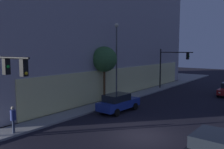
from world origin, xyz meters
TOP-DOWN VIEW (x-y plane):
  - ground_plane at (0.00, 0.00)m, footprint 120.00×120.00m
  - modern_building at (11.23, 20.70)m, footprint 33.86×24.51m
  - traffic_light_near_corner at (-6.41, 5.82)m, footprint 0.49×4.64m
  - traffic_light_far_corner at (18.06, 5.93)m, footprint 0.32×4.77m
  - street_lamp_sidewalk at (7.11, 7.37)m, footprint 0.44×0.44m
  - sidewalk_tree at (6.07, 8.22)m, footprint 2.71×2.71m
  - pedestrian_waiting at (-5.11, 6.90)m, footprint 0.36×0.36m
  - car_blue at (3.96, 4.86)m, footprint 4.59×2.07m

SIDE VIEW (x-z plane):
  - ground_plane at x=0.00m, z-range 0.00..0.00m
  - car_blue at x=3.96m, z-range 0.02..1.68m
  - pedestrian_waiting at x=-5.11m, z-range 0.32..2.12m
  - traffic_light_far_corner at x=18.06m, z-range 1.13..6.75m
  - traffic_light_near_corner at x=-6.41m, z-range 1.29..6.85m
  - sidewalk_tree at x=6.07m, z-range 1.71..7.58m
  - street_lamp_sidewalk at x=7.11m, z-range 1.18..9.50m
  - modern_building at x=11.23m, z-range -0.07..21.19m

